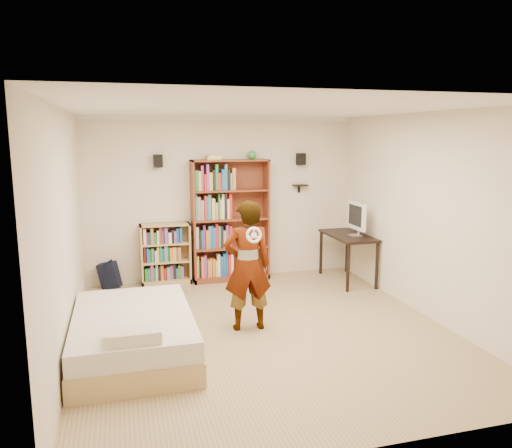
{
  "coord_description": "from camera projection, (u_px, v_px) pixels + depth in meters",
  "views": [
    {
      "loc": [
        -1.66,
        -5.64,
        2.4
      ],
      "look_at": [
        0.06,
        0.6,
        1.24
      ],
      "focal_mm": 35.0,
      "sensor_mm": 36.0,
      "label": 1
    }
  ],
  "objects": [
    {
      "name": "navy_bag",
      "position": [
        109.0,
        275.0,
        7.9
      ],
      "size": [
        0.38,
        0.31,
        0.44
      ],
      "primitive_type": null,
      "rotation": [
        0.0,
        0.0,
        -0.37
      ],
      "color": "black",
      "rests_on": "ground"
    },
    {
      "name": "wall_shelf",
      "position": [
        300.0,
        185.0,
        8.58
      ],
      "size": [
        0.25,
        0.16,
        0.02
      ],
      "primitive_type": "cube",
      "color": "black",
      "rests_on": "room_shell"
    },
    {
      "name": "ground",
      "position": [
        264.0,
        331.0,
        6.21
      ],
      "size": [
        4.5,
        5.0,
        0.01
      ],
      "primitive_type": "cube",
      "color": "tan",
      "rests_on": "ground"
    },
    {
      "name": "daybed",
      "position": [
        133.0,
        329.0,
        5.5
      ],
      "size": [
        1.29,
        1.99,
        0.59
      ],
      "primitive_type": null,
      "color": "silver",
      "rests_on": "ground"
    },
    {
      "name": "low_bookshelf",
      "position": [
        166.0,
        254.0,
        8.1
      ],
      "size": [
        0.8,
        0.3,
        0.99
      ],
      "primitive_type": null,
      "color": "tan",
      "rests_on": "ground"
    },
    {
      "name": "room_shell",
      "position": [
        265.0,
        190.0,
        5.9
      ],
      "size": [
        4.52,
        5.02,
        2.71
      ],
      "color": "#F0E6CD",
      "rests_on": "ground"
    },
    {
      "name": "wii_wheel",
      "position": [
        254.0,
        235.0,
        5.78
      ],
      "size": [
        0.19,
        0.07,
        0.19
      ],
      "primitive_type": "torus",
      "rotation": [
        1.36,
        0.0,
        0.0
      ],
      "color": "white",
      "rests_on": "person"
    },
    {
      "name": "speaker_right",
      "position": [
        301.0,
        159.0,
        8.49
      ],
      "size": [
        0.14,
        0.12,
        0.2
      ],
      "primitive_type": "cube",
      "color": "black",
      "rests_on": "room_shell"
    },
    {
      "name": "computer_desk",
      "position": [
        347.0,
        258.0,
        8.27
      ],
      "size": [
        0.58,
        1.16,
        0.79
      ],
      "primitive_type": null,
      "color": "black",
      "rests_on": "ground"
    },
    {
      "name": "person",
      "position": [
        248.0,
        266.0,
        6.15
      ],
      "size": [
        0.61,
        0.42,
        1.63
      ],
      "primitive_type": "imported",
      "rotation": [
        0.0,
        0.0,
        3.09
      ],
      "color": "black",
      "rests_on": "ground"
    },
    {
      "name": "imac",
      "position": [
        355.0,
        219.0,
        8.04
      ],
      "size": [
        0.19,
        0.55,
        0.54
      ],
      "primitive_type": null,
      "rotation": [
        0.0,
        0.0,
        -0.15
      ],
      "color": "white",
      "rests_on": "computer_desk"
    },
    {
      "name": "crown_molding",
      "position": [
        265.0,
        111.0,
        5.74
      ],
      "size": [
        4.5,
        5.0,
        0.06
      ],
      "color": "white",
      "rests_on": "room_shell"
    },
    {
      "name": "speaker_left",
      "position": [
        158.0,
        161.0,
        7.86
      ],
      "size": [
        0.14,
        0.12,
        0.2
      ],
      "primitive_type": "cube",
      "color": "black",
      "rests_on": "room_shell"
    },
    {
      "name": "tall_bookshelf",
      "position": [
        230.0,
        221.0,
        8.26
      ],
      "size": [
        1.27,
        0.37,
        2.01
      ],
      "primitive_type": null,
      "color": "brown",
      "rests_on": "ground"
    }
  ]
}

